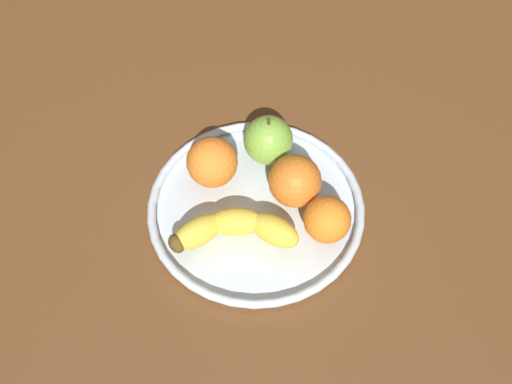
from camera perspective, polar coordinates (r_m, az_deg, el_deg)
name	(u,v)px	position (r cm, az deg, el deg)	size (l,w,h in cm)	color
ground_plane	(256,218)	(84.93, 0.00, -2.53)	(159.60, 159.60, 4.00)	brown
fruit_bowl	(256,207)	(82.44, 0.00, -1.49)	(30.16, 30.16, 1.80)	silver
banana	(234,229)	(77.57, -2.16, -3.53)	(18.13, 7.31, 3.74)	yellow
apple	(268,140)	(83.73, 1.19, 5.01)	(7.04, 7.04, 7.84)	#81BA40
orange_back_left	(327,220)	(77.29, 6.86, -2.65)	(6.25, 6.25, 6.25)	orange
orange_front_right	(212,162)	(81.55, -4.24, 2.88)	(7.11, 7.11, 7.11)	orange
orange_center	(295,181)	(79.61, 3.75, 1.06)	(7.21, 7.21, 7.21)	orange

